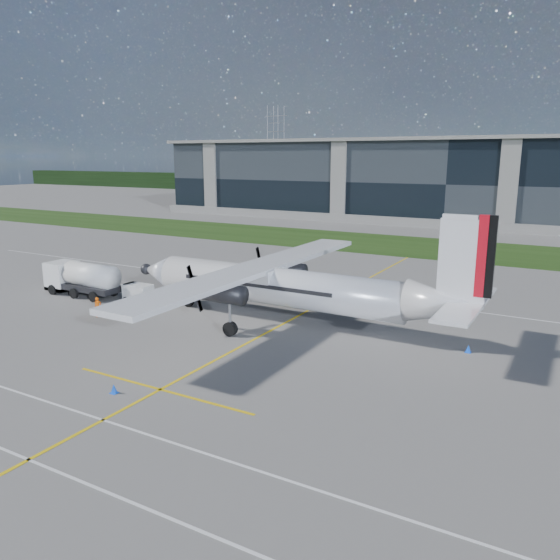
{
  "coord_description": "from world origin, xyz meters",
  "views": [
    {
      "loc": [
        22.06,
        -26.52,
        12.24
      ],
      "look_at": [
        1.57,
        9.55,
        2.81
      ],
      "focal_mm": 35.0,
      "sensor_mm": 36.0,
      "label": 1
    }
  ],
  "objects_px": {
    "safety_cone_tail": "(468,349)",
    "safety_cone_stbdwing": "(337,279)",
    "safety_cone_nose_stbd": "(166,295)",
    "fuel_tanker_truck": "(78,278)",
    "safety_cone_fwd": "(138,294)",
    "baggage_tug": "(138,293)",
    "safety_cone_portwing": "(114,389)",
    "ground_crew_person": "(98,306)",
    "pylon_west": "(276,149)",
    "turboprop_aircraft": "(288,266)"
  },
  "relations": [
    {
      "from": "safety_cone_tail",
      "to": "safety_cone_stbdwing",
      "type": "relative_size",
      "value": 1.0
    },
    {
      "from": "safety_cone_nose_stbd",
      "to": "safety_cone_tail",
      "type": "distance_m",
      "value": 26.17
    },
    {
      "from": "fuel_tanker_truck",
      "to": "safety_cone_fwd",
      "type": "bearing_deg",
      "value": 22.98
    },
    {
      "from": "baggage_tug",
      "to": "safety_cone_portwing",
      "type": "xyz_separation_m",
      "value": [
        12.06,
        -14.4,
        -0.54
      ]
    },
    {
      "from": "fuel_tanker_truck",
      "to": "ground_crew_person",
      "type": "xyz_separation_m",
      "value": [
        6.95,
        -4.11,
        -0.61
      ]
    },
    {
      "from": "fuel_tanker_truck",
      "to": "baggage_tug",
      "type": "bearing_deg",
      "value": 6.21
    },
    {
      "from": "baggage_tug",
      "to": "ground_crew_person",
      "type": "height_order",
      "value": "ground_crew_person"
    },
    {
      "from": "safety_cone_stbdwing",
      "to": "baggage_tug",
      "type": "bearing_deg",
      "value": -126.19
    },
    {
      "from": "safety_cone_tail",
      "to": "safety_cone_fwd",
      "type": "relative_size",
      "value": 1.0
    },
    {
      "from": "pylon_west",
      "to": "safety_cone_stbdwing",
      "type": "xyz_separation_m",
      "value": [
        80.73,
        -127.28,
        -14.75
      ]
    },
    {
      "from": "turboprop_aircraft",
      "to": "safety_cone_stbdwing",
      "type": "bearing_deg",
      "value": 99.52
    },
    {
      "from": "pylon_west",
      "to": "ground_crew_person",
      "type": "xyz_separation_m",
      "value": [
        69.53,
        -147.96,
        -14.1
      ]
    },
    {
      "from": "ground_crew_person",
      "to": "safety_cone_portwing",
      "type": "distance_m",
      "value": 15.1
    },
    {
      "from": "safety_cone_portwing",
      "to": "safety_cone_stbdwing",
      "type": "relative_size",
      "value": 1.0
    },
    {
      "from": "safety_cone_stbdwing",
      "to": "safety_cone_fwd",
      "type": "bearing_deg",
      "value": -132.12
    },
    {
      "from": "safety_cone_nose_stbd",
      "to": "safety_cone_tail",
      "type": "bearing_deg",
      "value": -2.57
    },
    {
      "from": "ground_crew_person",
      "to": "safety_cone_tail",
      "type": "height_order",
      "value": "ground_crew_person"
    },
    {
      "from": "fuel_tanker_truck",
      "to": "safety_cone_nose_stbd",
      "type": "relative_size",
      "value": 16.14
    },
    {
      "from": "safety_cone_fwd",
      "to": "turboprop_aircraft",
      "type": "bearing_deg",
      "value": -1.73
    },
    {
      "from": "pylon_west",
      "to": "safety_cone_stbdwing",
      "type": "relative_size",
      "value": 60.0
    },
    {
      "from": "ground_crew_person",
      "to": "safety_cone_nose_stbd",
      "type": "bearing_deg",
      "value": 13.01
    },
    {
      "from": "safety_cone_portwing",
      "to": "safety_cone_fwd",
      "type": "xyz_separation_m",
      "value": [
        -13.49,
        15.85,
        0.0
      ]
    },
    {
      "from": "safety_cone_portwing",
      "to": "safety_cone_tail",
      "type": "relative_size",
      "value": 1.0
    },
    {
      "from": "safety_cone_portwing",
      "to": "safety_cone_fwd",
      "type": "bearing_deg",
      "value": 130.38
    },
    {
      "from": "safety_cone_tail",
      "to": "safety_cone_stbdwing",
      "type": "distance_m",
      "value": 21.34
    },
    {
      "from": "ground_crew_person",
      "to": "safety_cone_tail",
      "type": "bearing_deg",
      "value": -59.7
    },
    {
      "from": "fuel_tanker_truck",
      "to": "safety_cone_tail",
      "type": "xyz_separation_m",
      "value": [
        33.66,
        1.94,
        -1.26
      ]
    },
    {
      "from": "safety_cone_tail",
      "to": "baggage_tug",
      "type": "bearing_deg",
      "value": -177.4
    },
    {
      "from": "pylon_west",
      "to": "safety_cone_portwing",
      "type": "bearing_deg",
      "value": -62.74
    },
    {
      "from": "safety_cone_tail",
      "to": "pylon_west",
      "type": "bearing_deg",
      "value": 124.15
    },
    {
      "from": "baggage_tug",
      "to": "safety_cone_tail",
      "type": "bearing_deg",
      "value": 2.6
    },
    {
      "from": "pylon_west",
      "to": "fuel_tanker_truck",
      "type": "xyz_separation_m",
      "value": [
        62.59,
        -143.86,
        -13.49
      ]
    },
    {
      "from": "safety_cone_portwing",
      "to": "safety_cone_tail",
      "type": "xyz_separation_m",
      "value": [
        15.07,
        15.63,
        0.0
      ]
    },
    {
      "from": "safety_cone_portwing",
      "to": "safety_cone_stbdwing",
      "type": "distance_m",
      "value": 30.27
    },
    {
      "from": "pylon_west",
      "to": "fuel_tanker_truck",
      "type": "height_order",
      "value": "pylon_west"
    },
    {
      "from": "safety_cone_stbdwing",
      "to": "safety_cone_portwing",
      "type": "bearing_deg",
      "value": -89.14
    },
    {
      "from": "turboprop_aircraft",
      "to": "safety_cone_portwing",
      "type": "relative_size",
      "value": 58.91
    },
    {
      "from": "turboprop_aircraft",
      "to": "safety_cone_tail",
      "type": "bearing_deg",
      "value": 1.07
    },
    {
      "from": "safety_cone_fwd",
      "to": "pylon_west",
      "type": "bearing_deg",
      "value": 115.54
    },
    {
      "from": "pylon_west",
      "to": "turboprop_aircraft",
      "type": "bearing_deg",
      "value": -59.65
    },
    {
      "from": "safety_cone_fwd",
      "to": "safety_cone_stbdwing",
      "type": "height_order",
      "value": "same"
    },
    {
      "from": "baggage_tug",
      "to": "ground_crew_person",
      "type": "distance_m",
      "value": 4.84
    },
    {
      "from": "fuel_tanker_truck",
      "to": "ground_crew_person",
      "type": "distance_m",
      "value": 8.09
    },
    {
      "from": "fuel_tanker_truck",
      "to": "safety_cone_fwd",
      "type": "distance_m",
      "value": 5.69
    },
    {
      "from": "fuel_tanker_truck",
      "to": "safety_cone_tail",
      "type": "bearing_deg",
      "value": 3.3
    },
    {
      "from": "fuel_tanker_truck",
      "to": "safety_cone_fwd",
      "type": "height_order",
      "value": "fuel_tanker_truck"
    },
    {
      "from": "safety_cone_portwing",
      "to": "fuel_tanker_truck",
      "type": "bearing_deg",
      "value": 143.64
    },
    {
      "from": "fuel_tanker_truck",
      "to": "ground_crew_person",
      "type": "relative_size",
      "value": 4.48
    },
    {
      "from": "ground_crew_person",
      "to": "safety_cone_fwd",
      "type": "height_order",
      "value": "ground_crew_person"
    },
    {
      "from": "turboprop_aircraft",
      "to": "safety_cone_fwd",
      "type": "distance_m",
      "value": 16.09
    }
  ]
}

